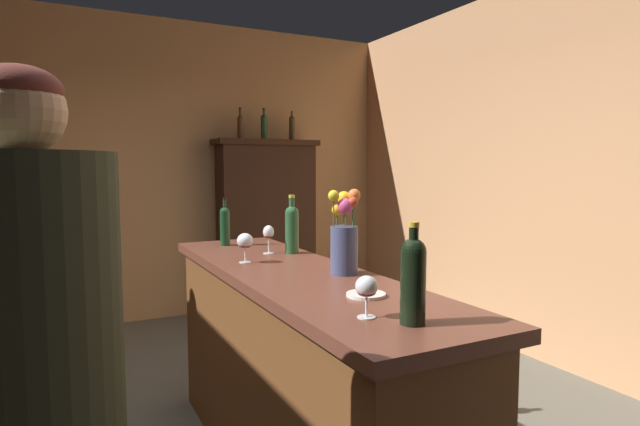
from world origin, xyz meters
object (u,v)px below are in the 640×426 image
object	(u,v)px
bar_counter	(295,376)
display_cabinet	(267,223)
cheese_plate	(366,295)
display_bottle_left	(240,126)
patron_redhead	(34,426)
flower_arrangement	(344,238)
wine_bottle_rose	(225,224)
wine_bottle_syrah	(413,277)
wine_glass_mid	(367,288)
wine_glass_rear	(245,242)
display_bottle_midleft	(264,126)
patron_near_entrance	(22,279)
display_bottle_center	(292,127)
wine_bottle_chardonnay	(292,227)
wine_glass_front	(269,234)

from	to	relation	value
bar_counter	display_cabinet	bearing A→B (deg)	71.20
bar_counter	cheese_plate	bearing A→B (deg)	-86.19
display_bottle_left	patron_redhead	world-z (taller)	display_bottle_left
cheese_plate	patron_redhead	xyz separation A→B (m)	(-1.10, -0.35, -0.10)
display_cabinet	flower_arrangement	distance (m)	3.21
wine_bottle_rose	patron_redhead	size ratio (longest dim) A/B	0.17
display_cabinet	cheese_plate	world-z (taller)	display_cabinet
wine_bottle_syrah	wine_glass_mid	xyz separation A→B (m)	(-0.09, 0.12, -0.05)
wine_glass_rear	cheese_plate	size ratio (longest dim) A/B	1.01
display_cabinet	cheese_plate	xyz separation A→B (m)	(-0.95, -3.49, 0.10)
display_bottle_midleft	patron_near_entrance	xyz separation A→B (m)	(-2.16, -1.68, -1.08)
wine_bottle_syrah	wine_bottle_rose	xyz separation A→B (m)	(-0.04, 1.85, -0.02)
patron_near_entrance	wine_bottle_syrah	bearing A→B (deg)	5.80
wine_glass_rear	patron_near_entrance	distance (m)	1.43
display_bottle_midleft	display_bottle_center	world-z (taller)	display_bottle_center
wine_bottle_chardonnay	display_bottle_left	size ratio (longest dim) A/B	1.04
wine_bottle_chardonnay	wine_glass_front	world-z (taller)	wine_bottle_chardonnay
display_bottle_center	patron_near_entrance	distance (m)	3.18
bar_counter	patron_redhead	xyz separation A→B (m)	(-1.06, -0.92, 0.43)
wine_glass_rear	patron_near_entrance	world-z (taller)	patron_near_entrance
wine_glass_front	cheese_plate	world-z (taller)	wine_glass_front
display_cabinet	display_bottle_left	xyz separation A→B (m)	(-0.28, -0.00, 1.01)
flower_arrangement	patron_near_entrance	distance (m)	1.98
bar_counter	display_bottle_center	size ratio (longest dim) A/B	7.05
display_bottle_center	display_bottle_midleft	bearing A→B (deg)	180.00
wine_bottle_chardonnay	wine_glass_front	xyz separation A→B (m)	(-0.12, 0.05, -0.04)
display_bottle_center	patron_redhead	xyz separation A→B (m)	(-2.35, -3.84, -1.01)
display_bottle_midleft	patron_near_entrance	bearing A→B (deg)	-142.07
display_cabinet	wine_bottle_chardonnay	xyz separation A→B (m)	(-0.80, -2.46, 0.25)
wine_bottle_rose	display_bottle_center	distance (m)	2.54
wine_bottle_chardonnay	flower_arrangement	distance (m)	0.63
wine_bottle_rose	display_bottle_left	distance (m)	2.28
wine_glass_mid	display_bottle_left	bearing A→B (deg)	77.50
display_bottle_center	patron_near_entrance	bearing A→B (deg)	-145.81
display_cabinet	display_bottle_left	bearing A→B (deg)	-180.00
display_bottle_left	patron_near_entrance	xyz separation A→B (m)	(-1.90, -1.68, -1.07)
bar_counter	cheese_plate	size ratio (longest dim) A/B	15.34
bar_counter	wine_bottle_syrah	world-z (taller)	wine_bottle_syrah
wine_glass_mid	cheese_plate	distance (m)	0.30
display_bottle_left	display_bottle_midleft	world-z (taller)	display_bottle_midleft
wine_bottle_rose	patron_near_entrance	distance (m)	1.21
wine_glass_front	cheese_plate	size ratio (longest dim) A/B	1.07
display_cabinet	flower_arrangement	bearing A→B (deg)	-104.91
display_bottle_left	wine_glass_mid	bearing A→B (deg)	-102.50
bar_counter	display_bottle_left	world-z (taller)	display_bottle_left
bar_counter	wine_bottle_rose	size ratio (longest dim) A/B	7.68
wine_glass_front	patron_redhead	world-z (taller)	patron_redhead
wine_bottle_syrah	wine_bottle_rose	world-z (taller)	wine_bottle_syrah
wine_glass_front	wine_glass_rear	size ratio (longest dim) A/B	1.06
bar_counter	wine_glass_front	bearing A→B (deg)	82.27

